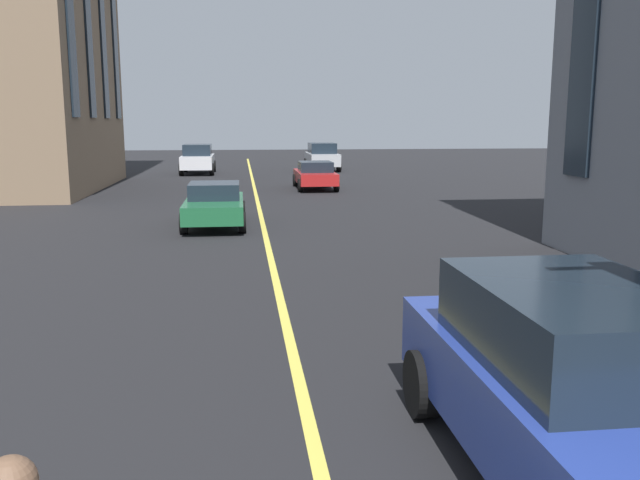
{
  "coord_description": "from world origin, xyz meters",
  "views": [
    {
      "loc": [
        -0.54,
        0.7,
        3.29
      ],
      "look_at": [
        10.68,
        -0.65,
        1.27
      ],
      "focal_mm": 37.2,
      "sensor_mm": 36.0,
      "label": 1
    }
  ],
  "objects_px": {
    "car_blue_far": "(572,384)",
    "car_silver_parked_b": "(322,156)",
    "car_red_near": "(315,175)",
    "car_white_parked_a": "(198,159)",
    "car_green_oncoming": "(215,204)"
  },
  "relations": [
    {
      "from": "car_red_near",
      "to": "car_white_parked_a",
      "type": "height_order",
      "value": "car_white_parked_a"
    },
    {
      "from": "car_white_parked_a",
      "to": "car_blue_far",
      "type": "xyz_separation_m",
      "value": [
        -38.09,
        -5.61,
        0.0
      ]
    },
    {
      "from": "car_green_oncoming",
      "to": "car_white_parked_a",
      "type": "bearing_deg",
      "value": 4.78
    },
    {
      "from": "car_red_near",
      "to": "car_blue_far",
      "type": "distance_m",
      "value": 27.37
    },
    {
      "from": "car_red_near",
      "to": "car_green_oncoming",
      "type": "height_order",
      "value": "same"
    },
    {
      "from": "car_silver_parked_b",
      "to": "car_white_parked_a",
      "type": "bearing_deg",
      "value": 102.99
    },
    {
      "from": "car_white_parked_a",
      "to": "car_silver_parked_b",
      "type": "bearing_deg",
      "value": -77.01
    },
    {
      "from": "car_blue_far",
      "to": "car_white_parked_a",
      "type": "bearing_deg",
      "value": 8.38
    },
    {
      "from": "car_green_oncoming",
      "to": "car_red_near",
      "type": "bearing_deg",
      "value": -21.59
    },
    {
      "from": "car_green_oncoming",
      "to": "car_silver_parked_b",
      "type": "bearing_deg",
      "value": -14.96
    },
    {
      "from": "car_white_parked_a",
      "to": "car_blue_far",
      "type": "relative_size",
      "value": 1.0
    },
    {
      "from": "car_white_parked_a",
      "to": "car_green_oncoming",
      "type": "distance_m",
      "value": 22.24
    },
    {
      "from": "car_blue_far",
      "to": "car_silver_parked_b",
      "type": "bearing_deg",
      "value": -3.82
    },
    {
      "from": "car_red_near",
      "to": "car_silver_parked_b",
      "type": "relative_size",
      "value": 0.94
    },
    {
      "from": "car_red_near",
      "to": "car_green_oncoming",
      "type": "distance_m",
      "value": 12.29
    }
  ]
}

